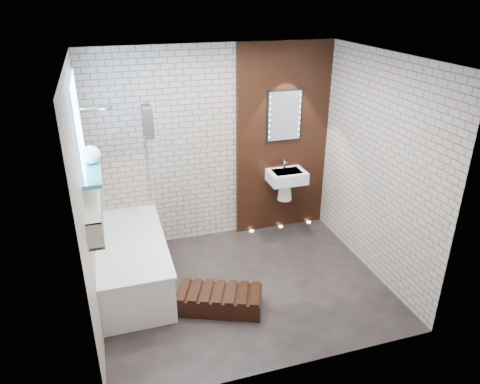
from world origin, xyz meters
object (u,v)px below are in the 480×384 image
object	(u,v)px
washbasin	(286,180)
walnut_step	(219,300)
bathtub	(132,262)
led_mirror	(284,116)
bath_screen	(151,166)

from	to	relation	value
washbasin	walnut_step	xyz separation A→B (m)	(-1.32, -1.37, -0.69)
bathtub	walnut_step	distance (m)	1.15
bathtub	led_mirror	distance (m)	2.68
bathtub	led_mirror	world-z (taller)	led_mirror
bath_screen	washbasin	xyz separation A→B (m)	(1.82, 0.18, -0.49)
bath_screen	washbasin	world-z (taller)	bath_screen
led_mirror	walnut_step	world-z (taller)	led_mirror
bath_screen	washbasin	size ratio (longest dim) A/B	2.41
bath_screen	led_mirror	world-z (taller)	led_mirror
washbasin	walnut_step	distance (m)	2.03
bathtub	walnut_step	size ratio (longest dim) A/B	1.92
bath_screen	washbasin	distance (m)	1.89
bathtub	led_mirror	xyz separation A→B (m)	(2.17, 0.78, 1.36)
bathtub	washbasin	distance (m)	2.32
bathtub	washbasin	world-z (taller)	washbasin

